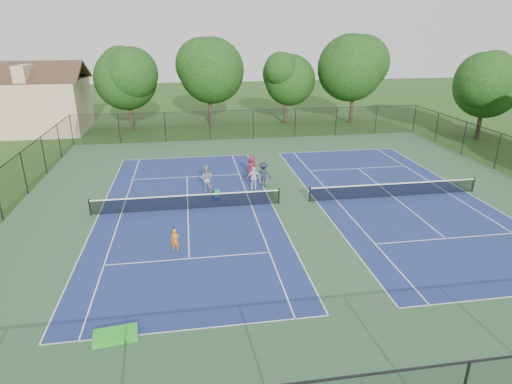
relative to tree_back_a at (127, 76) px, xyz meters
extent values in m
plane|color=#234716|center=(13.00, -24.00, -6.04)|extent=(140.00, 140.00, 0.00)
cube|color=#2B4E2C|center=(13.00, -24.00, -6.03)|extent=(36.00, 36.00, 0.01)
cube|color=navy|center=(6.00, -24.00, -6.03)|extent=(10.97, 23.77, 0.00)
cube|color=white|center=(6.00, -12.11, -6.02)|extent=(10.97, 0.06, 0.00)
cube|color=white|center=(6.00, -35.88, -6.02)|extent=(10.97, 0.06, 0.00)
cube|color=white|center=(0.52, -24.00, -6.02)|extent=(0.06, 23.77, 0.00)
cube|color=white|center=(11.48, -24.00, -6.02)|extent=(0.06, 23.77, 0.00)
cube|color=white|center=(1.88, -24.00, -6.02)|extent=(0.06, 23.77, 0.00)
cube|color=white|center=(10.12, -24.00, -6.02)|extent=(0.06, 23.77, 0.00)
cube|color=white|center=(6.00, -17.60, -6.02)|extent=(8.23, 0.06, 0.00)
cube|color=white|center=(6.00, -30.40, -6.02)|extent=(8.23, 0.06, 0.00)
cube|color=white|center=(6.00, -24.00, -6.02)|extent=(0.06, 12.80, 0.00)
cylinder|color=black|center=(0.05, -24.00, -5.50)|extent=(0.10, 0.10, 1.07)
cylinder|color=black|center=(11.95, -24.00, -5.50)|extent=(0.10, 0.10, 1.07)
cube|color=black|center=(6.00, -24.00, -5.57)|extent=(11.90, 0.01, 0.90)
cube|color=white|center=(6.00, -24.00, -5.09)|extent=(11.90, 0.04, 0.07)
cube|color=navy|center=(20.00, -24.00, -6.03)|extent=(10.97, 23.77, 0.00)
cube|color=white|center=(20.00, -12.11, -6.02)|extent=(10.97, 0.06, 0.00)
cube|color=white|center=(14.52, -24.00, -6.02)|extent=(0.06, 23.77, 0.00)
cube|color=white|center=(25.48, -24.00, -6.02)|extent=(0.06, 23.77, 0.00)
cube|color=white|center=(15.88, -24.00, -6.02)|extent=(0.06, 23.77, 0.00)
cube|color=white|center=(24.12, -24.00, -6.02)|extent=(0.06, 23.77, 0.00)
cube|color=white|center=(20.00, -17.60, -6.02)|extent=(8.23, 0.06, 0.00)
cube|color=white|center=(20.00, -30.40, -6.02)|extent=(8.23, 0.06, 0.00)
cube|color=white|center=(20.00, -24.00, -6.02)|extent=(0.06, 12.80, 0.00)
cylinder|color=black|center=(14.05, -24.00, -5.50)|extent=(0.10, 0.10, 1.07)
cylinder|color=black|center=(25.95, -24.00, -5.50)|extent=(0.10, 0.10, 1.07)
cube|color=black|center=(20.00, -24.00, -5.57)|extent=(11.90, 0.01, 0.90)
cube|color=white|center=(20.00, -24.00, -5.09)|extent=(11.90, 0.04, 0.07)
cylinder|color=black|center=(-5.00, -6.00, -4.54)|extent=(0.08, 0.08, 3.00)
cylinder|color=black|center=(-0.50, -6.00, -4.54)|extent=(0.08, 0.08, 3.00)
cylinder|color=black|center=(4.00, -6.00, -4.54)|extent=(0.08, 0.08, 3.00)
cylinder|color=black|center=(8.50, -6.00, -4.54)|extent=(0.08, 0.08, 3.00)
cylinder|color=black|center=(13.00, -6.00, -4.54)|extent=(0.08, 0.08, 3.00)
cylinder|color=black|center=(17.50, -6.00, -4.54)|extent=(0.08, 0.08, 3.00)
cylinder|color=black|center=(22.00, -6.00, -4.54)|extent=(0.08, 0.08, 3.00)
cylinder|color=black|center=(26.50, -6.00, -4.54)|extent=(0.08, 0.08, 3.00)
cylinder|color=black|center=(31.00, -6.00, -4.54)|extent=(0.08, 0.08, 3.00)
cylinder|color=black|center=(31.00, -19.50, -4.54)|extent=(0.08, 0.08, 3.00)
cylinder|color=black|center=(-5.00, -19.50, -4.54)|extent=(0.08, 0.08, 3.00)
cylinder|color=black|center=(31.00, -15.00, -4.54)|extent=(0.08, 0.08, 3.00)
cylinder|color=black|center=(-5.00, -15.00, -4.54)|extent=(0.08, 0.08, 3.00)
cylinder|color=black|center=(31.00, -10.50, -4.54)|extent=(0.08, 0.08, 3.00)
cylinder|color=black|center=(-5.00, -10.50, -4.54)|extent=(0.08, 0.08, 3.00)
cube|color=black|center=(13.00, -6.00, -4.54)|extent=(36.00, 0.01, 3.00)
cube|color=black|center=(13.00, -6.00, -3.04)|extent=(36.00, 0.05, 0.05)
cube|color=black|center=(13.00, -42.00, -3.04)|extent=(36.00, 0.05, 0.05)
cylinder|color=#2D2116|center=(0.00, 0.00, -4.15)|extent=(0.44, 0.44, 3.78)
sphere|color=black|center=(0.00, 0.00, -0.39)|extent=(6.80, 6.80, 6.80)
sphere|color=black|center=(0.00, 0.00, 0.28)|extent=(5.58, 5.58, 5.58)
sphere|color=black|center=(0.00, 0.00, 0.94)|extent=(4.35, 4.35, 4.35)
cylinder|color=#2D2116|center=(9.00, 2.00, -3.97)|extent=(0.44, 0.44, 4.14)
sphere|color=black|center=(9.00, 2.00, 0.19)|extent=(7.60, 7.60, 7.60)
sphere|color=black|center=(9.00, 2.00, 0.82)|extent=(6.23, 6.23, 6.23)
sphere|color=black|center=(9.00, 2.00, 1.44)|extent=(4.86, 4.86, 4.86)
cylinder|color=#2D2116|center=(18.00, 1.00, -4.33)|extent=(0.44, 0.44, 3.42)
sphere|color=black|center=(18.00, 1.00, -0.97)|extent=(6.00, 6.00, 6.00)
sphere|color=black|center=(18.00, 1.00, -0.27)|extent=(4.92, 4.92, 4.92)
sphere|color=black|center=(18.00, 1.00, 0.44)|extent=(3.84, 3.84, 3.84)
cylinder|color=#2D2116|center=(26.00, 0.00, -3.88)|extent=(0.44, 0.44, 4.32)
sphere|color=black|center=(26.00, 0.00, 0.43)|extent=(7.80, 7.80, 7.80)
sphere|color=black|center=(26.00, 0.00, 1.04)|extent=(6.40, 6.40, 6.40)
sphere|color=black|center=(26.00, 0.00, 1.65)|extent=(4.99, 4.99, 4.99)
cylinder|color=#2D2116|center=(36.00, -10.00, -4.24)|extent=(0.44, 0.44, 3.60)
sphere|color=black|center=(36.00, -10.00, -0.62)|extent=(6.60, 6.60, 6.60)
sphere|color=black|center=(36.00, -10.00, 0.05)|extent=(5.41, 5.41, 5.41)
sphere|color=black|center=(36.00, -10.00, 0.72)|extent=(4.22, 4.22, 4.22)
cube|color=tan|center=(-10.00, 1.00, -3.24)|extent=(10.00, 8.00, 5.60)
cube|color=tan|center=(-10.00, 1.00, 0.44)|extent=(1.20, 8.00, 1.76)
cube|color=#422B1E|center=(-10.00, -1.00, 0.54)|extent=(10.80, 4.10, 2.15)
cube|color=#422B1E|center=(-10.00, 3.00, 0.54)|extent=(10.80, 4.10, 2.15)
imported|color=orange|center=(5.33, -29.38, -5.44)|extent=(0.50, 0.40, 1.20)
imported|color=gray|center=(7.38, -21.00, -5.07)|extent=(1.11, 0.98, 1.94)
imported|color=silver|center=(10.74, -21.08, -5.18)|extent=(1.02, 0.46, 1.71)
imported|color=#1B253C|center=(11.52, -20.61, -5.11)|extent=(1.37, 1.07, 1.86)
imported|color=maroon|center=(10.95, -18.55, -5.18)|extent=(1.00, 0.89, 1.71)
cube|color=#163198|center=(7.97, -22.72, -5.89)|extent=(0.43, 0.32, 0.31)
cube|color=green|center=(7.97, -22.72, -5.53)|extent=(0.38, 0.33, 0.40)
cube|color=green|center=(3.22, -35.89, -5.94)|extent=(1.72, 1.13, 0.18)
camera|label=1|loc=(6.36, -49.53, 4.77)|focal=30.00mm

